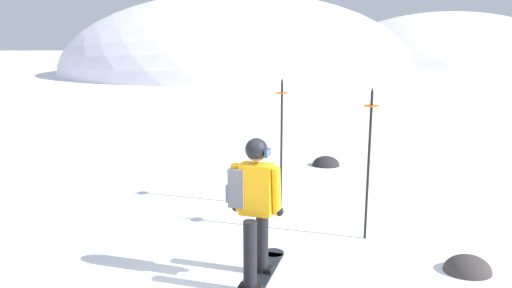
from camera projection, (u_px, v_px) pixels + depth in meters
name	position (u px, v px, depth m)	size (l,w,h in m)	color
ridge_peak_main	(239.00, 73.00, 42.57)	(30.73, 27.65, 13.76)	white
ridge_peak_far	(444.00, 64.00, 59.12)	(28.72, 25.85, 12.69)	white
snowboarder_main	(254.00, 207.00, 5.34)	(0.79, 1.75, 1.71)	black
piste_marker_near	(369.00, 155.00, 6.50)	(0.20, 0.20, 2.16)	black
piste_marker_far	(282.00, 135.00, 7.80)	(0.20, 0.20, 2.19)	black
rock_dark	(467.00, 271.00, 5.78)	(0.58, 0.49, 0.40)	#383333
rock_mid	(326.00, 165.00, 10.72)	(0.62, 0.53, 0.43)	#282628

